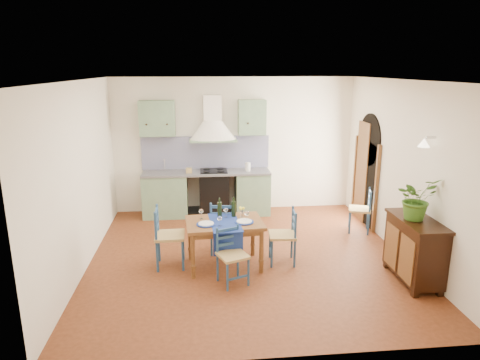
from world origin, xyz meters
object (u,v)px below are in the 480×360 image
object	(u,v)px
chair_near	(232,255)
dining_table	(225,227)
sideboard	(414,248)
potted_plant	(416,198)

from	to	relation	value
chair_near	dining_table	bearing A→B (deg)	96.71
sideboard	chair_near	bearing A→B (deg)	175.60
chair_near	potted_plant	size ratio (longest dim) A/B	1.36
dining_table	sideboard	xyz separation A→B (m)	(2.64, -0.73, -0.14)
dining_table	potted_plant	xyz separation A→B (m)	(2.60, -0.71, 0.59)
dining_table	chair_near	size ratio (longest dim) A/B	1.47
dining_table	potted_plant	world-z (taller)	potted_plant
dining_table	chair_near	world-z (taller)	dining_table
chair_near	potted_plant	xyz separation A→B (m)	(2.54, -0.18, 0.81)
dining_table	potted_plant	size ratio (longest dim) A/B	2.00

